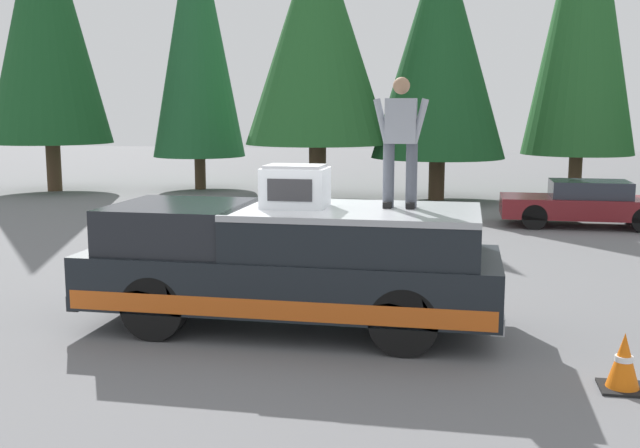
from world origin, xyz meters
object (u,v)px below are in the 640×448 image
(pickup_truck, at_px, (291,264))
(parked_car_maroon, at_px, (586,204))
(compressor_unit, at_px, (295,186))
(traffic_cone, at_px, (624,363))
(person_on_truck_bed, at_px, (401,139))

(pickup_truck, xyz_separation_m, parked_car_maroon, (9.88, -5.24, -0.29))
(compressor_unit, bearing_deg, traffic_cone, -111.15)
(compressor_unit, relative_size, person_on_truck_bed, 0.50)
(pickup_truck, bearing_deg, person_on_truck_bed, -81.68)
(person_on_truck_bed, relative_size, traffic_cone, 2.73)
(compressor_unit, height_order, parked_car_maroon, compressor_unit)
(parked_car_maroon, height_order, traffic_cone, parked_car_maroon)
(compressor_unit, xyz_separation_m, person_on_truck_bed, (0.23, -1.35, 0.62))
(compressor_unit, xyz_separation_m, parked_car_maroon, (9.91, -5.17, -1.35))
(person_on_truck_bed, distance_m, parked_car_maroon, 10.58)
(traffic_cone, bearing_deg, parked_car_maroon, -6.41)
(person_on_truck_bed, bearing_deg, traffic_cone, -124.45)
(traffic_cone, bearing_deg, person_on_truck_bed, 55.55)
(person_on_truck_bed, xyz_separation_m, traffic_cone, (-1.74, -2.54, -2.26))
(compressor_unit, bearing_deg, person_on_truck_bed, -80.16)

